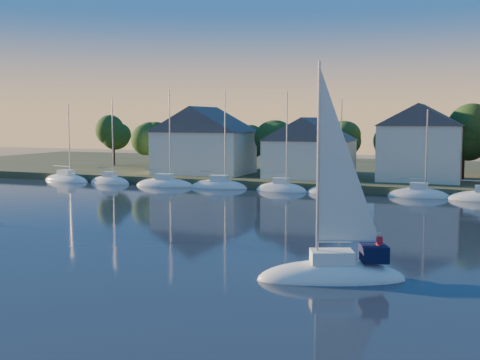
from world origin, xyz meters
The scene contains 9 objects.
ground centered at (0.00, 0.00, 0.00)m, with size 260.00×260.00×0.00m, color black.
shoreline_land centered at (0.00, 75.00, 0.00)m, with size 160.00×50.00×2.00m, color #333E24.
wooden_dock centered at (0.00, 52.00, 0.00)m, with size 120.00×3.00×1.00m, color brown.
clubhouse_west centered at (-22.00, 58.00, 5.93)m, with size 13.65×9.45×9.64m.
clubhouse_centre centered at (-6.00, 57.00, 5.13)m, with size 11.55×8.40×8.08m.
clubhouse_east centered at (8.00, 59.00, 6.00)m, with size 10.50×8.40×9.80m.
tree_line centered at (2.00, 63.00, 7.18)m, with size 93.40×5.40×8.90m.
moored_fleet centered at (-4.00, 49.00, 0.10)m, with size 79.50×2.40×12.05m.
hero_sailboat centered at (7.93, 11.35, 0.56)m, with size 8.60×5.53×12.99m.
Camera 1 is at (15.18, -20.61, 8.80)m, focal length 45.00 mm.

